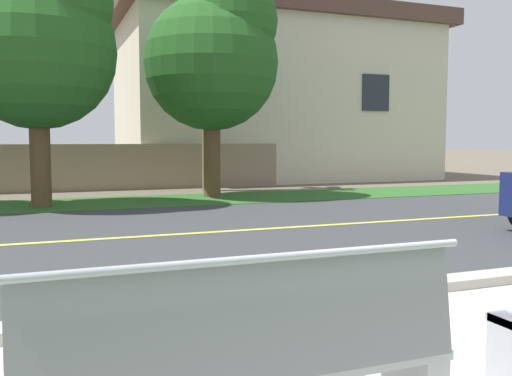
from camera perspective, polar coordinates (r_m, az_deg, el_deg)
ground_plane at (r=10.41m, az=-8.79°, el=-3.42°), size 140.00×140.00×0.00m
curb_edge at (r=5.13m, az=5.12°, el=-11.37°), size 44.00×0.30×0.11m
street_asphalt at (r=8.97m, az=-6.73°, el=-4.71°), size 52.00×8.00×0.01m
road_centre_line at (r=8.97m, az=-6.73°, el=-4.67°), size 48.00×0.14×0.01m
far_verge_grass at (r=13.87m, az=-11.93°, el=-1.38°), size 48.00×2.80×0.02m
bench_left at (r=2.64m, az=-0.87°, el=-17.88°), size 2.08×0.48×1.01m
shade_tree_left at (r=13.43m, az=-21.19°, el=14.12°), size 3.48×3.48×5.74m
shade_tree_centre at (r=14.87m, az=-4.12°, el=13.66°), size 3.52×3.52×5.80m
garden_wall at (r=17.24m, az=-18.43°, el=1.99°), size 13.00×0.36×1.40m
house_across_street at (r=22.23m, az=1.85°, el=9.45°), size 12.53×6.91×6.45m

